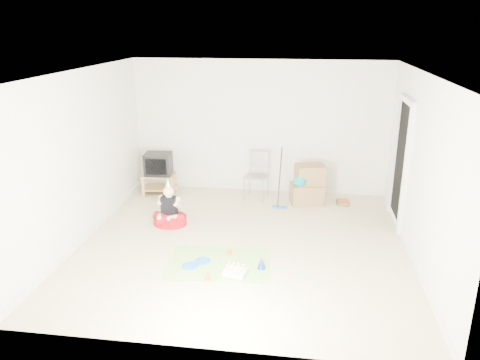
# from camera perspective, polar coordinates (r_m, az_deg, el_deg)

# --- Properties ---
(ground) EXTENTS (5.00, 5.00, 0.00)m
(ground) POSITION_cam_1_polar(r_m,az_deg,el_deg) (7.31, 0.34, -7.73)
(ground) COLOR beige
(ground) RESTS_ON ground
(doorway_recess) EXTENTS (0.02, 0.90, 2.05)m
(doorway_recess) POSITION_cam_1_polar(r_m,az_deg,el_deg) (8.17, 19.07, 1.80)
(doorway_recess) COLOR black
(doorway_recess) RESTS_ON ground
(tv_stand) EXTENTS (0.68, 0.47, 0.40)m
(tv_stand) POSITION_cam_1_polar(r_m,az_deg,el_deg) (9.42, -9.80, -0.24)
(tv_stand) COLOR #A9844C
(tv_stand) RESTS_ON ground
(crt_tv) EXTENTS (0.53, 0.45, 0.43)m
(crt_tv) POSITION_cam_1_polar(r_m,az_deg,el_deg) (9.31, -9.92, 1.95)
(crt_tv) COLOR black
(crt_tv) RESTS_ON tv_stand
(folding_chair) EXTENTS (0.48, 0.46, 0.92)m
(folding_chair) POSITION_cam_1_polar(r_m,az_deg,el_deg) (8.96, 2.00, 0.42)
(folding_chair) COLOR #9B9BA0
(folding_chair) RESTS_ON ground
(cardboard_boxes) EXTENTS (0.68, 0.59, 0.75)m
(cardboard_boxes) POSITION_cam_1_polar(r_m,az_deg,el_deg) (8.84, 8.24, -0.64)
(cardboard_boxes) COLOR olive
(cardboard_boxes) RESTS_ON ground
(floor_mop) EXTENTS (0.28, 0.36, 1.08)m
(floor_mop) POSITION_cam_1_polar(r_m,az_deg,el_deg) (8.57, 4.87, -1.80)
(floor_mop) COLOR #246AB8
(floor_mop) RESTS_ON ground
(book_pile) EXTENTS (0.23, 0.29, 0.06)m
(book_pile) POSITION_cam_1_polar(r_m,az_deg,el_deg) (9.04, 12.42, -2.67)
(book_pile) COLOR #22683D
(book_pile) RESTS_ON ground
(seated_woman) EXTENTS (0.62, 0.62, 0.82)m
(seated_woman) POSITION_cam_1_polar(r_m,az_deg,el_deg) (7.99, -8.56, -4.16)
(seated_woman) COLOR #B21017
(seated_woman) RESTS_ON ground
(party_mat) EXTENTS (1.51, 1.14, 0.01)m
(party_mat) POSITION_cam_1_polar(r_m,az_deg,el_deg) (6.75, -2.58, -10.11)
(party_mat) COLOR #E5308A
(party_mat) RESTS_ON ground
(birthday_cake) EXTENTS (0.34, 0.29, 0.14)m
(birthday_cake) POSITION_cam_1_polar(r_m,az_deg,el_deg) (6.43, -0.60, -11.26)
(birthday_cake) COLOR white
(birthday_cake) RESTS_ON party_mat
(blue_plate_near) EXTENTS (0.24, 0.24, 0.01)m
(blue_plate_near) POSITION_cam_1_polar(r_m,az_deg,el_deg) (6.81, -4.58, -9.78)
(blue_plate_near) COLOR blue
(blue_plate_near) RESTS_ON party_mat
(blue_plate_far) EXTENTS (0.26, 0.26, 0.01)m
(blue_plate_far) POSITION_cam_1_polar(r_m,az_deg,el_deg) (6.70, -6.07, -10.36)
(blue_plate_far) COLOR blue
(blue_plate_far) RESTS_ON party_mat
(orange_cup_near) EXTENTS (0.09, 0.09, 0.07)m
(orange_cup_near) POSITION_cam_1_polar(r_m,az_deg,el_deg) (6.95, -1.32, -8.82)
(orange_cup_near) COLOR #E15719
(orange_cup_near) RESTS_ON party_mat
(orange_cup_far) EXTENTS (0.09, 0.09, 0.08)m
(orange_cup_far) POSITION_cam_1_polar(r_m,az_deg,el_deg) (6.34, -3.94, -11.73)
(orange_cup_far) COLOR #E15719
(orange_cup_far) RESTS_ON party_mat
(blue_party_hat) EXTENTS (0.14, 0.14, 0.17)m
(blue_party_hat) POSITION_cam_1_polar(r_m,az_deg,el_deg) (6.58, 2.63, -10.04)
(blue_party_hat) COLOR #1A3CBC
(blue_party_hat) RESTS_ON party_mat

